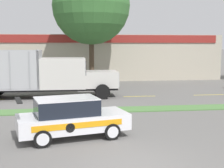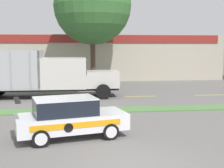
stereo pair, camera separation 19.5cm
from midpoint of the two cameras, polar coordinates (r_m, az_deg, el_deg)
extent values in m
plane|color=slate|center=(10.15, 4.04, -14.50)|extent=(600.00, 600.00, 0.00)
cube|color=#517F42|center=(18.09, -0.85, -4.76)|extent=(120.00, 1.46, 0.06)
cube|color=yellow|center=(22.66, -8.06, -2.50)|extent=(2.40, 0.14, 0.01)
cube|color=yellow|center=(23.16, 5.43, -2.26)|extent=(2.40, 0.14, 0.01)
cube|color=yellow|center=(24.84, 17.71, -1.93)|extent=(2.40, 0.14, 0.01)
cube|color=black|center=(23.10, -13.46, -0.92)|extent=(11.86, 1.39, 0.18)
cube|color=silver|center=(22.93, -1.64, 0.93)|extent=(2.35, 2.07, 1.18)
cube|color=#B7B7BC|center=(23.07, 1.35, 0.97)|extent=(0.06, 1.77, 1.00)
cube|color=silver|center=(22.81, -8.53, 2.04)|extent=(3.14, 2.53, 2.15)
cube|color=black|center=(22.79, -4.55, 3.04)|extent=(0.04, 2.15, 0.97)
cylinder|color=silver|center=(22.06, -12.99, 3.98)|extent=(0.14, 0.14, 1.69)
cube|color=#ADADB2|center=(22.90, -12.68, 2.75)|extent=(0.16, 2.53, 2.65)
cube|color=#ADADB2|center=(24.59, -19.61, 2.80)|extent=(6.37, 0.16, 2.65)
cube|color=#99999E|center=(21.91, -17.80, 2.40)|extent=(0.10, 0.04, 2.52)
cube|color=#99999E|center=(21.70, -14.49, 2.47)|extent=(0.10, 0.04, 2.52)
cylinder|color=black|center=(21.80, -1.35, -1.43)|extent=(1.04, 0.30, 1.04)
cylinder|color=black|center=(24.25, -1.89, -0.57)|extent=(1.04, 0.30, 1.04)
cube|color=white|center=(12.85, -6.94, -6.84)|extent=(4.70, 2.79, 0.65)
cube|color=black|center=(12.65, -8.15, -4.10)|extent=(2.73, 2.11, 0.63)
cube|color=white|center=(12.59, -8.18, -2.60)|extent=(2.73, 2.11, 0.04)
cube|color=black|center=(12.34, -16.55, -2.83)|extent=(0.54, 1.45, 0.03)
cube|color=orange|center=(11.97, -5.93, -7.53)|extent=(3.42, 0.84, 0.23)
cylinder|color=black|center=(11.91, -7.47, -7.95)|extent=(0.35, 0.09, 0.36)
cylinder|color=black|center=(12.51, 0.17, -8.70)|extent=(0.69, 0.35, 0.66)
cylinder|color=silver|center=(12.42, 0.35, -8.82)|extent=(0.45, 0.12, 0.46)
cylinder|color=black|center=(14.09, -2.30, -6.91)|extent=(0.69, 0.35, 0.66)
cylinder|color=silver|center=(14.19, -2.43, -6.81)|extent=(0.45, 0.12, 0.46)
cylinder|color=black|center=(11.88, -12.45, -9.73)|extent=(0.69, 0.35, 0.66)
cylinder|color=silver|center=(11.78, -12.37, -9.88)|extent=(0.45, 0.12, 0.46)
cylinder|color=black|center=(13.53, -13.46, -7.69)|extent=(0.69, 0.35, 0.66)
cylinder|color=silver|center=(13.63, -13.52, -7.58)|extent=(0.45, 0.12, 0.46)
cube|color=#BCB29E|center=(38.38, -5.05, 5.07)|extent=(29.99, 12.00, 4.89)
cube|color=maroon|center=(32.32, -4.78, 8.25)|extent=(28.50, 0.10, 0.80)
cylinder|color=#473828|center=(28.60, -3.31, 4.93)|extent=(0.45, 0.45, 5.38)
sphere|color=#386B33|center=(28.81, -3.37, 14.12)|extent=(6.96, 6.96, 6.96)
camera|label=1|loc=(0.10, -89.68, 0.04)|focal=50.00mm
camera|label=2|loc=(0.10, 90.32, -0.04)|focal=50.00mm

